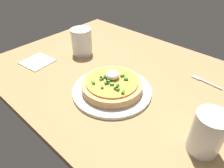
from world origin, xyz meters
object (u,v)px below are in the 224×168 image
object	(u,v)px
pizza	(112,85)
fork	(204,81)
napkin	(37,62)
cup_far	(206,135)
cup_near	(82,43)
plate	(112,90)

from	to	relation	value
pizza	fork	bearing A→B (deg)	51.87
napkin	pizza	bearing A→B (deg)	10.20
pizza	fork	distance (cm)	31.90
fork	cup_far	bearing A→B (deg)	115.70
cup_far	cup_near	bearing A→B (deg)	167.57
plate	cup_near	world-z (taller)	cup_near
pizza	napkin	distance (cm)	34.65
pizza	fork	xyz separation A→B (cm)	(19.63, 25.01, -2.53)
napkin	plate	bearing A→B (deg)	10.13
pizza	cup_near	bearing A→B (deg)	157.82
pizza	cup_near	xyz separation A→B (cm)	(-26.42, 10.78, 1.86)
plate	pizza	size ratio (longest dim) A/B	1.31
pizza	cup_near	size ratio (longest dim) A/B	1.81
pizza	fork	size ratio (longest dim) A/B	1.84
cup_near	cup_far	xyz separation A→B (cm)	(56.30, -12.41, 0.22)
cup_far	fork	xyz separation A→B (cm)	(-10.25, 26.64, -4.61)
pizza	cup_far	size ratio (longest dim) A/B	1.75
fork	cup_near	bearing A→B (deg)	21.84
cup_far	fork	bearing A→B (deg)	111.03
cup_near	napkin	bearing A→B (deg)	-114.17
cup_near	fork	xyz separation A→B (cm)	(46.06, 14.24, -4.39)
cup_near	fork	distance (cm)	48.41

